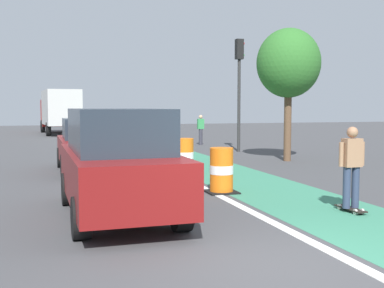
% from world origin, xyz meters
% --- Properties ---
extents(ground_plane, '(100.00, 100.00, 0.00)m').
position_xyz_m(ground_plane, '(0.00, 0.00, 0.00)').
color(ground_plane, '#424244').
extents(bike_lane_strip, '(2.50, 80.00, 0.01)m').
position_xyz_m(bike_lane_strip, '(2.40, 12.00, 0.00)').
color(bike_lane_strip, '#387F60').
rests_on(bike_lane_strip, ground).
extents(lane_divider_stripe, '(0.20, 80.00, 0.01)m').
position_xyz_m(lane_divider_stripe, '(0.90, 12.00, 0.01)').
color(lane_divider_stripe, silver).
rests_on(lane_divider_stripe, ground).
extents(skateboarder_on_lane, '(0.57, 0.80, 1.69)m').
position_xyz_m(skateboarder_on_lane, '(2.79, 2.50, 0.91)').
color(skateboarder_on_lane, black).
rests_on(skateboarder_on_lane, ground).
extents(parked_suv_nearest, '(1.97, 4.63, 2.04)m').
position_xyz_m(parked_suv_nearest, '(-1.67, 3.42, 1.04)').
color(parked_suv_nearest, maroon).
rests_on(parked_suv_nearest, ground).
extents(parked_sedan_second, '(1.94, 4.11, 1.70)m').
position_xyz_m(parked_sedan_second, '(-1.57, 10.20, 0.83)').
color(parked_sedan_second, maroon).
rests_on(parked_sedan_second, ground).
extents(traffic_barrel_front, '(0.73, 0.73, 1.09)m').
position_xyz_m(traffic_barrel_front, '(1.10, 5.28, 0.53)').
color(traffic_barrel_front, orange).
rests_on(traffic_barrel_front, ground).
extents(traffic_barrel_mid, '(0.73, 0.73, 1.09)m').
position_xyz_m(traffic_barrel_mid, '(1.20, 8.86, 0.53)').
color(traffic_barrel_mid, orange).
rests_on(traffic_barrel_mid, ground).
extents(traffic_barrel_back, '(0.73, 0.73, 1.09)m').
position_xyz_m(traffic_barrel_back, '(1.16, 11.53, 0.53)').
color(traffic_barrel_back, orange).
rests_on(traffic_barrel_back, ground).
extents(traffic_barrel_far, '(0.73, 0.73, 1.09)m').
position_xyz_m(traffic_barrel_far, '(1.07, 14.79, 0.53)').
color(traffic_barrel_far, orange).
rests_on(traffic_barrel_far, ground).
extents(delivery_truck_down_block, '(2.82, 7.74, 3.23)m').
position_xyz_m(delivery_truck_down_block, '(-1.71, 32.31, 1.85)').
color(delivery_truck_down_block, beige).
rests_on(delivery_truck_down_block, ground).
extents(traffic_light_corner, '(0.41, 0.32, 5.10)m').
position_xyz_m(traffic_light_corner, '(5.61, 15.19, 3.50)').
color(traffic_light_corner, '#2D2D2D').
rests_on(traffic_light_corner, ground).
extents(pedestrian_crossing, '(0.34, 0.20, 1.61)m').
position_xyz_m(pedestrian_crossing, '(5.16, 19.49, 0.86)').
color(pedestrian_crossing, '#33333D').
rests_on(pedestrian_crossing, ground).
extents(street_tree_sidewalk, '(2.40, 2.40, 5.00)m').
position_xyz_m(street_tree_sidewalk, '(5.90, 11.07, 3.67)').
color(street_tree_sidewalk, brown).
rests_on(street_tree_sidewalk, ground).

